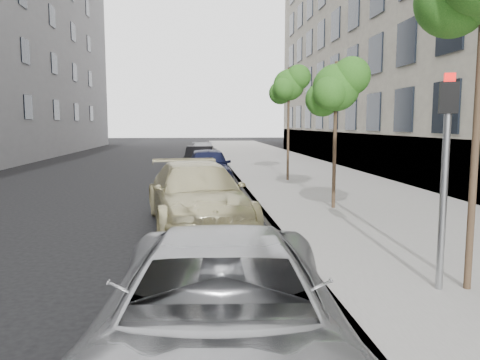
{
  "coord_description": "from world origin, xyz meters",
  "views": [
    {
      "loc": [
        -0.63,
        -4.58,
        2.47
      ],
      "look_at": [
        0.14,
        3.43,
        1.5
      ],
      "focal_mm": 35.0,
      "sensor_mm": 36.0,
      "label": 1
    }
  ],
  "objects": [
    {
      "name": "sidewalk",
      "position": [
        4.3,
        24.0,
        0.07
      ],
      "size": [
        6.4,
        72.0,
        0.14
      ],
      "primitive_type": "cube",
      "color": "gray",
      "rests_on": "ground"
    },
    {
      "name": "curb",
      "position": [
        1.18,
        24.0,
        0.07
      ],
      "size": [
        0.15,
        72.0,
        0.14
      ],
      "primitive_type": "cube",
      "color": "#9E9B93",
      "rests_on": "ground"
    },
    {
      "name": "tree_mid",
      "position": [
        3.23,
        8.0,
        3.44
      ],
      "size": [
        1.64,
        1.44,
        4.11
      ],
      "color": "#38281C",
      "rests_on": "sidewalk"
    },
    {
      "name": "tree_far",
      "position": [
        3.23,
        14.5,
        4.03
      ],
      "size": [
        1.63,
        1.43,
        4.7
      ],
      "color": "#38281C",
      "rests_on": "sidewalk"
    },
    {
      "name": "signal_pole",
      "position": [
        2.8,
        1.53,
        2.03
      ],
      "size": [
        0.29,
        0.26,
        3.01
      ],
      "rotation": [
        0.0,
        0.0,
        -0.41
      ],
      "color": "#939699",
      "rests_on": "sidewalk"
    },
    {
      "name": "minivan",
      "position": [
        -0.41,
        -0.44,
        0.7
      ],
      "size": [
        2.65,
        5.15,
        1.39
      ],
      "primitive_type": "imported",
      "rotation": [
        0.0,
        0.0,
        -0.07
      ],
      "color": "#ABACB0",
      "rests_on": "ground"
    },
    {
      "name": "suv",
      "position": [
        -0.6,
        6.58,
        0.76
      ],
      "size": [
        2.89,
        5.52,
        1.53
      ],
      "primitive_type": "imported",
      "rotation": [
        0.0,
        0.0,
        0.15
      ],
      "color": "#C4BB8B",
      "rests_on": "ground"
    },
    {
      "name": "sedan_blue",
      "position": [
        -0.1,
        14.56,
        0.75
      ],
      "size": [
        1.84,
        4.42,
        1.5
      ],
      "primitive_type": "imported",
      "rotation": [
        0.0,
        0.0,
        0.02
      ],
      "color": "black",
      "rests_on": "ground"
    },
    {
      "name": "sedan_black",
      "position": [
        -0.4,
        19.9,
        0.65
      ],
      "size": [
        1.72,
        4.03,
        1.29
      ],
      "primitive_type": "imported",
      "rotation": [
        0.0,
        0.0,
        -0.09
      ],
      "color": "black",
      "rests_on": "ground"
    },
    {
      "name": "sedan_rear",
      "position": [
        -0.1,
        25.95,
        0.63
      ],
      "size": [
        1.78,
        4.34,
        1.26
      ],
      "primitive_type": "imported",
      "rotation": [
        0.0,
        0.0,
        0.01
      ],
      "color": "#A6A8AE",
      "rests_on": "ground"
    }
  ]
}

